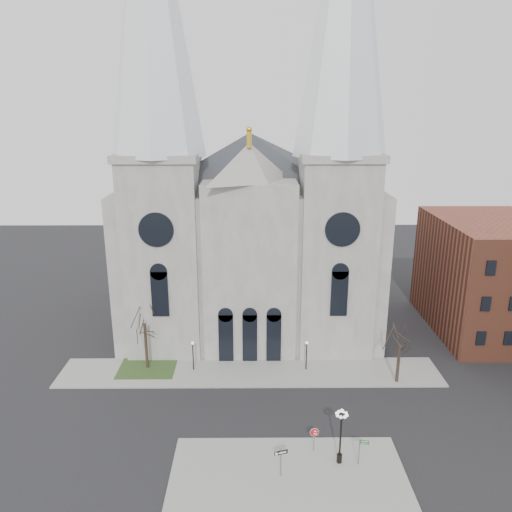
{
  "coord_description": "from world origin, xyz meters",
  "views": [
    {
      "loc": [
        0.32,
        -35.95,
        26.97
      ],
      "look_at": [
        0.63,
        8.0,
        13.81
      ],
      "focal_mm": 35.0,
      "sensor_mm": 36.0,
      "label": 1
    }
  ],
  "objects_px": {
    "stop_sign": "(314,434)",
    "street_name_sign": "(360,449)",
    "globe_lamp": "(341,429)",
    "one_way_sign": "(281,458)"
  },
  "relations": [
    {
      "from": "one_way_sign",
      "to": "street_name_sign",
      "type": "height_order",
      "value": "one_way_sign"
    },
    {
      "from": "globe_lamp",
      "to": "street_name_sign",
      "type": "distance_m",
      "value": 2.27
    },
    {
      "from": "globe_lamp",
      "to": "street_name_sign",
      "type": "relative_size",
      "value": 2.06
    },
    {
      "from": "stop_sign",
      "to": "globe_lamp",
      "type": "height_order",
      "value": "globe_lamp"
    },
    {
      "from": "globe_lamp",
      "to": "one_way_sign",
      "type": "distance_m",
      "value": 5.13
    },
    {
      "from": "globe_lamp",
      "to": "one_way_sign",
      "type": "height_order",
      "value": "globe_lamp"
    },
    {
      "from": "globe_lamp",
      "to": "street_name_sign",
      "type": "bearing_deg",
      "value": -9.01
    },
    {
      "from": "stop_sign",
      "to": "globe_lamp",
      "type": "bearing_deg",
      "value": -19.75
    },
    {
      "from": "globe_lamp",
      "to": "street_name_sign",
      "type": "xyz_separation_m",
      "value": [
        1.55,
        -0.25,
        -1.65
      ]
    },
    {
      "from": "stop_sign",
      "to": "street_name_sign",
      "type": "relative_size",
      "value": 0.91
    }
  ]
}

